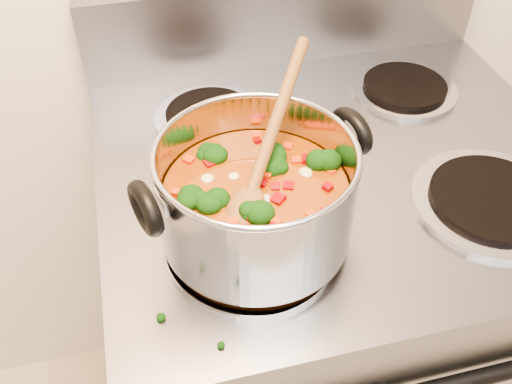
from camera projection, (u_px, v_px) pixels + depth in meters
electric_range at (318, 317)px, 1.23m from camera, size 0.77×0.70×1.08m
stockpot at (256, 197)px, 0.74m from camera, size 0.32×0.26×0.15m
wooden_spoon at (261, 163)px, 0.72m from camera, size 0.19×0.27×0.13m
cooktop_crumbs at (348, 335)px, 0.68m from camera, size 0.07×0.01×0.01m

